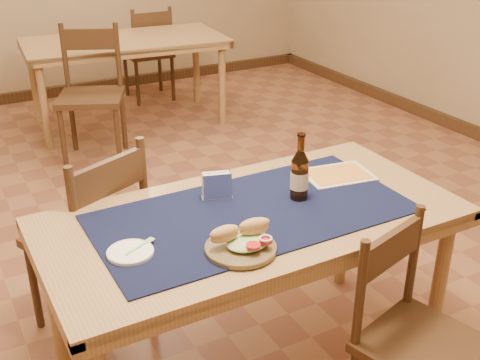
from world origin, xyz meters
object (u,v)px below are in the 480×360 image
back_table (125,49)px  sandwich_plate (242,243)px  chair_main_near (416,337)px  beer_bottle (300,175)px  napkin_holder (217,186)px  chair_main_far (93,237)px  main_table (252,232)px

back_table → sandwich_plate: bearing=-102.3°
back_table → chair_main_near: chair_main_near is taller
sandwich_plate → beer_bottle: beer_bottle is taller
sandwich_plate → beer_bottle: size_ratio=0.90×
napkin_holder → chair_main_far: bearing=136.7°
beer_bottle → main_table: bearing=-176.0°
main_table → napkin_holder: bearing=109.9°
chair_main_near → sandwich_plate: 0.70m
sandwich_plate → chair_main_far: bearing=112.3°
back_table → main_table: bearing=-100.2°
back_table → napkin_holder: napkin_holder is taller
chair_main_near → sandwich_plate: bearing=143.8°
chair_main_far → chair_main_near: (0.82, -1.15, -0.04)m
main_table → beer_bottle: bearing=4.0°
chair_main_far → napkin_holder: size_ratio=7.20×
chair_main_far → sandwich_plate: 0.90m
chair_main_near → chair_main_far: bearing=125.5°
back_table → chair_main_far: 2.80m
sandwich_plate → beer_bottle: bearing=30.6°
main_table → back_table: bearing=79.8°
chair_main_far → beer_bottle: (0.70, -0.56, 0.37)m
beer_bottle → napkin_holder: beer_bottle is taller
main_table → sandwich_plate: sandwich_plate is taller
chair_main_far → napkin_holder: (0.42, -0.40, 0.32)m
back_table → sandwich_plate: 3.45m
chair_main_far → chair_main_near: chair_main_far is taller
chair_main_near → sandwich_plate: same height
sandwich_plate → napkin_holder: bearing=75.6°
back_table → chair_main_far: bearing=-112.2°
sandwich_plate → beer_bottle: (0.38, 0.23, 0.08)m
back_table → sandwich_plate: size_ratio=6.94×
beer_bottle → chair_main_near: bearing=-78.9°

